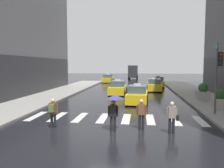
{
  "coord_description": "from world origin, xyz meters",
  "views": [
    {
      "loc": [
        1.59,
        -11.35,
        3.49
      ],
      "look_at": [
        -0.78,
        8.0,
        1.83
      ],
      "focal_mm": 35.99,
      "sensor_mm": 36.0,
      "label": 1
    }
  ],
  "objects_px": {
    "taxi_second": "(118,88)",
    "box_truck": "(133,71)",
    "pedestrian_with_backpack": "(53,111)",
    "pedestrian_plain_coat": "(141,112)",
    "taxi_third": "(154,85)",
    "pedestrian_with_handbag": "(172,116)",
    "planter_mid_block": "(203,92)",
    "planter_near_corner": "(220,100)",
    "taxi_lead": "(137,95)",
    "traffic_light_pole": "(218,68)",
    "taxi_fifth": "(108,79)",
    "pedestrian_with_umbrella": "(114,103)",
    "taxi_fourth": "(158,82)"
  },
  "relations": [
    {
      "from": "pedestrian_plain_coat",
      "to": "planter_mid_block",
      "type": "distance_m",
      "value": 11.94
    },
    {
      "from": "traffic_light_pole",
      "to": "pedestrian_with_backpack",
      "type": "relative_size",
      "value": 2.91
    },
    {
      "from": "box_truck",
      "to": "pedestrian_plain_coat",
      "type": "bearing_deg",
      "value": -87.82
    },
    {
      "from": "taxi_second",
      "to": "box_truck",
      "type": "distance_m",
      "value": 29.93
    },
    {
      "from": "taxi_third",
      "to": "pedestrian_plain_coat",
      "type": "height_order",
      "value": "taxi_third"
    },
    {
      "from": "traffic_light_pole",
      "to": "taxi_third",
      "type": "distance_m",
      "value": 15.41
    },
    {
      "from": "taxi_lead",
      "to": "planter_mid_block",
      "type": "bearing_deg",
      "value": 16.0
    },
    {
      "from": "taxi_fifth",
      "to": "pedestrian_with_handbag",
      "type": "xyz_separation_m",
      "value": [
        7.89,
        -32.69,
        0.21
      ]
    },
    {
      "from": "traffic_light_pole",
      "to": "planter_mid_block",
      "type": "relative_size",
      "value": 3.0
    },
    {
      "from": "taxi_third",
      "to": "pedestrian_with_umbrella",
      "type": "relative_size",
      "value": 2.37
    },
    {
      "from": "taxi_third",
      "to": "taxi_fifth",
      "type": "xyz_separation_m",
      "value": [
        -8.25,
        13.48,
        0.0
      ]
    },
    {
      "from": "taxi_fifth",
      "to": "pedestrian_with_umbrella",
      "type": "bearing_deg",
      "value": -81.36
    },
    {
      "from": "traffic_light_pole",
      "to": "box_truck",
      "type": "distance_m",
      "value": 41.05
    },
    {
      "from": "pedestrian_with_handbag",
      "to": "pedestrian_plain_coat",
      "type": "distance_m",
      "value": 1.63
    },
    {
      "from": "taxi_second",
      "to": "taxi_third",
      "type": "height_order",
      "value": "same"
    },
    {
      "from": "pedestrian_with_umbrella",
      "to": "pedestrian_plain_coat",
      "type": "distance_m",
      "value": 1.61
    },
    {
      "from": "taxi_third",
      "to": "pedestrian_with_umbrella",
      "type": "bearing_deg",
      "value": -99.73
    },
    {
      "from": "taxi_second",
      "to": "pedestrian_plain_coat",
      "type": "bearing_deg",
      "value": -79.62
    },
    {
      "from": "taxi_third",
      "to": "taxi_fourth",
      "type": "distance_m",
      "value": 5.93
    },
    {
      "from": "taxi_fifth",
      "to": "pedestrian_with_handbag",
      "type": "height_order",
      "value": "taxi_fifth"
    },
    {
      "from": "pedestrian_with_handbag",
      "to": "planter_near_corner",
      "type": "xyz_separation_m",
      "value": [
        4.45,
        6.27,
        -0.06
      ]
    },
    {
      "from": "planter_near_corner",
      "to": "planter_mid_block",
      "type": "bearing_deg",
      "value": 90.29
    },
    {
      "from": "taxi_third",
      "to": "pedestrian_plain_coat",
      "type": "relative_size",
      "value": 2.78
    },
    {
      "from": "box_truck",
      "to": "planter_mid_block",
      "type": "relative_size",
      "value": 4.73
    },
    {
      "from": "taxi_second",
      "to": "pedestrian_plain_coat",
      "type": "relative_size",
      "value": 2.77
    },
    {
      "from": "planter_near_corner",
      "to": "planter_mid_block",
      "type": "height_order",
      "value": "same"
    },
    {
      "from": "planter_mid_block",
      "to": "pedestrian_plain_coat",
      "type": "bearing_deg",
      "value": -119.93
    },
    {
      "from": "taxi_lead",
      "to": "pedestrian_with_handbag",
      "type": "height_order",
      "value": "taxi_lead"
    },
    {
      "from": "pedestrian_plain_coat",
      "to": "taxi_lead",
      "type": "bearing_deg",
      "value": 92.05
    },
    {
      "from": "taxi_lead",
      "to": "taxi_fifth",
      "type": "height_order",
      "value": "same"
    },
    {
      "from": "taxi_second",
      "to": "planter_mid_block",
      "type": "relative_size",
      "value": 2.86
    },
    {
      "from": "traffic_light_pole",
      "to": "planter_mid_block",
      "type": "bearing_deg",
      "value": 82.44
    },
    {
      "from": "planter_mid_block",
      "to": "pedestrian_with_handbag",
      "type": "bearing_deg",
      "value": -112.08
    },
    {
      "from": "pedestrian_with_handbag",
      "to": "planter_mid_block",
      "type": "height_order",
      "value": "planter_mid_block"
    },
    {
      "from": "taxi_fourth",
      "to": "pedestrian_with_backpack",
      "type": "bearing_deg",
      "value": -107.25
    },
    {
      "from": "planter_mid_block",
      "to": "taxi_fifth",
      "type": "bearing_deg",
      "value": 119.51
    },
    {
      "from": "taxi_fifth",
      "to": "pedestrian_plain_coat",
      "type": "distance_m",
      "value": 32.75
    },
    {
      "from": "taxi_third",
      "to": "pedestrian_with_backpack",
      "type": "distance_m",
      "value": 20.09
    },
    {
      "from": "pedestrian_with_backpack",
      "to": "pedestrian_plain_coat",
      "type": "height_order",
      "value": "same"
    },
    {
      "from": "taxi_second",
      "to": "planter_mid_block",
      "type": "height_order",
      "value": "taxi_second"
    },
    {
      "from": "taxi_third",
      "to": "taxi_fifth",
      "type": "bearing_deg",
      "value": 121.46
    },
    {
      "from": "box_truck",
      "to": "pedestrian_with_umbrella",
      "type": "relative_size",
      "value": 3.9
    },
    {
      "from": "taxi_fourth",
      "to": "traffic_light_pole",
      "type": "bearing_deg",
      "value": -83.8
    },
    {
      "from": "traffic_light_pole",
      "to": "taxi_fifth",
      "type": "xyz_separation_m",
      "value": [
        -11.45,
        28.34,
        -2.53
      ]
    },
    {
      "from": "taxi_second",
      "to": "taxi_fifth",
      "type": "distance_m",
      "value": 18.16
    },
    {
      "from": "taxi_third",
      "to": "planter_near_corner",
      "type": "distance_m",
      "value": 13.57
    },
    {
      "from": "pedestrian_with_backpack",
      "to": "planter_near_corner",
      "type": "distance_m",
      "value": 12.38
    },
    {
      "from": "taxi_fifth",
      "to": "box_truck",
      "type": "bearing_deg",
      "value": 68.91
    },
    {
      "from": "pedestrian_with_umbrella",
      "to": "taxi_fifth",
      "type": "bearing_deg",
      "value": 98.64
    },
    {
      "from": "taxi_fifth",
      "to": "taxi_lead",
      "type": "bearing_deg",
      "value": -75.59
    }
  ]
}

